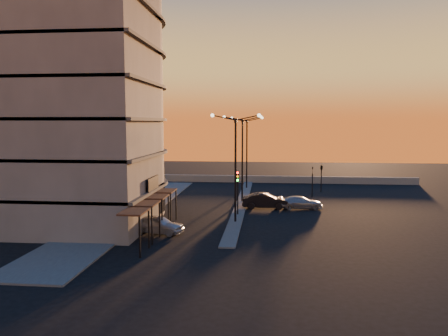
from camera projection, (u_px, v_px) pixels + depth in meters
The scene contains 14 objects.
ground at pixel (235, 223), 38.22m from camera, with size 120.00×120.00×0.00m, color black.
sidewalk_west at pixel (133, 210), 43.22m from camera, with size 5.00×40.00×0.12m, color #494947.
median at pixel (242, 202), 48.11m from camera, with size 1.20×36.00×0.12m, color #494947.
parapet at pixel (262, 179), 63.70m from camera, with size 44.00×0.50×1.00m, color slate.
building at pixel (77, 86), 38.42m from camera, with size 14.35×17.08×25.00m.
streetlamp_near at pixel (236, 159), 37.64m from camera, with size 4.32×0.32×9.51m.
streetlamp_mid at pixel (242, 152), 47.54m from camera, with size 4.32×0.32×9.51m.
streetlamp_far at pixel (247, 147), 57.43m from camera, with size 4.32×0.32×9.51m.
traffic_light_main at pixel (238, 185), 40.76m from camera, with size 0.28×0.44×4.25m.
signal_east_a at pixel (312, 181), 51.07m from camera, with size 0.13×0.16×3.60m.
signal_east_b at pixel (321, 168), 54.76m from camera, with size 0.42×1.99×3.60m.
car_hatchback at pixel (158, 224), 34.50m from camera, with size 1.69×4.21×1.44m, color #BBBDC3.
car_sedan at pixel (266, 201), 44.48m from camera, with size 1.65×4.73×1.56m, color black.
car_wagon at pixel (301, 203), 44.32m from camera, with size 1.79×4.40×1.28m, color #9B9DA3.
Camera 1 is at (2.78, -37.43, 8.73)m, focal length 35.00 mm.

